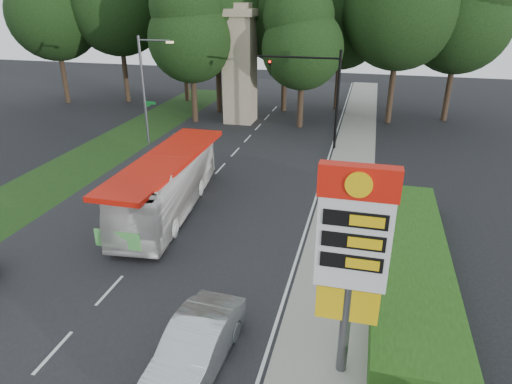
% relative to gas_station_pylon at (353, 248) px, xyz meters
% --- Properties ---
extents(ground, '(120.00, 120.00, 0.00)m').
position_rel_gas_station_pylon_xyz_m(ground, '(-9.20, -1.99, -4.45)').
color(ground, black).
rests_on(ground, ground).
extents(road_surface, '(14.00, 80.00, 0.02)m').
position_rel_gas_station_pylon_xyz_m(road_surface, '(-9.20, 10.01, -4.44)').
color(road_surface, black).
rests_on(road_surface, ground).
extents(sidewalk_right, '(3.00, 80.00, 0.12)m').
position_rel_gas_station_pylon_xyz_m(sidewalk_right, '(-0.70, 10.01, -4.39)').
color(sidewalk_right, gray).
rests_on(sidewalk_right, ground).
extents(grass_verge_left, '(5.00, 50.00, 0.02)m').
position_rel_gas_station_pylon_xyz_m(grass_verge_left, '(-18.70, 16.01, -4.44)').
color(grass_verge_left, '#193814').
rests_on(grass_verge_left, ground).
extents(hedge, '(3.00, 14.00, 1.20)m').
position_rel_gas_station_pylon_xyz_m(hedge, '(2.30, 6.01, -3.85)').
color(hedge, '#224713').
rests_on(hedge, ground).
extents(gas_station_pylon, '(2.10, 0.45, 6.85)m').
position_rel_gas_station_pylon_xyz_m(gas_station_pylon, '(0.00, 0.00, 0.00)').
color(gas_station_pylon, '#59595E').
rests_on(gas_station_pylon, ground).
extents(traffic_signal_mast, '(6.10, 0.35, 7.20)m').
position_rel_gas_station_pylon_xyz_m(traffic_signal_mast, '(-3.52, 22.00, 0.22)').
color(traffic_signal_mast, black).
rests_on(traffic_signal_mast, ground).
extents(streetlight_signs, '(2.75, 0.98, 8.00)m').
position_rel_gas_station_pylon_xyz_m(streetlight_signs, '(-16.19, 20.01, -0.01)').
color(streetlight_signs, '#59595E').
rests_on(streetlight_signs, ground).
extents(monument, '(3.00, 3.00, 10.05)m').
position_rel_gas_station_pylon_xyz_m(monument, '(-11.20, 28.01, 0.66)').
color(monument, gray).
rests_on(monument, ground).
extents(tree_west_near, '(8.40, 8.40, 16.50)m').
position_rel_gas_station_pylon_xyz_m(tree_west_near, '(-19.20, 35.01, 5.57)').
color(tree_west_near, '#2D2116').
rests_on(tree_west_near, ground).
extents(tree_east_near, '(8.12, 8.12, 15.95)m').
position_rel_gas_station_pylon_xyz_m(tree_east_near, '(-3.20, 35.01, 5.23)').
color(tree_east_near, '#2D2116').
rests_on(tree_east_near, ground).
extents(tree_monument_left, '(7.28, 7.28, 14.30)m').
position_rel_gas_station_pylon_xyz_m(tree_monument_left, '(-15.20, 27.01, 4.23)').
color(tree_monument_left, '#2D2116').
rests_on(tree_monument_left, ground).
extents(tree_monument_right, '(6.72, 6.72, 13.20)m').
position_rel_gas_station_pylon_xyz_m(tree_monument_right, '(-5.70, 27.51, 3.56)').
color(tree_monument_right, '#2D2116').
rests_on(tree_monument_right, ground).
extents(transit_bus, '(3.64, 11.01, 3.01)m').
position_rel_gas_station_pylon_xyz_m(transit_bus, '(-9.88, 9.34, -2.94)').
color(transit_bus, white).
rests_on(transit_bus, ground).
extents(sedan_silver, '(1.98, 4.95, 1.60)m').
position_rel_gas_station_pylon_xyz_m(sedan_silver, '(-4.42, -0.91, -3.65)').
color(sedan_silver, '#ABAFB3').
rests_on(sedan_silver, ground).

